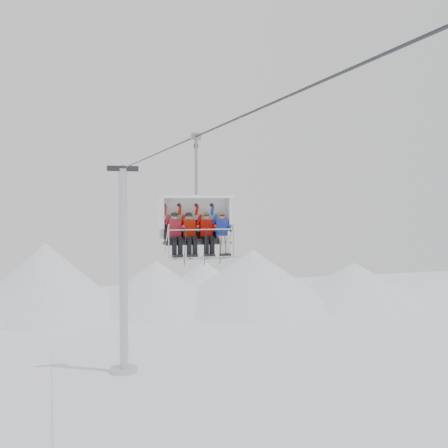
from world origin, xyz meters
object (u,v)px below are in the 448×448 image
object	(u,v)px
lift_tower_right	(124,284)
skier_center_left	(190,233)
skier_far_left	(175,233)
skier_center_right	(207,233)
chairlift_carrier	(195,218)
skier_far_right	(222,232)

from	to	relation	value
lift_tower_right	skier_center_left	bearing A→B (deg)	-90.80
skier_far_left	skier_center_right	world-z (taller)	same
chairlift_carrier	skier_far_right	world-z (taller)	chairlift_carrier
skier_center_right	skier_center_left	bearing A→B (deg)	180.00
skier_far_right	chairlift_carrier	bearing A→B (deg)	159.64
skier_far_left	skier_center_right	size ratio (longest dim) A/B	1.00
lift_tower_right	skier_far_right	world-z (taller)	lift_tower_right
lift_tower_right	skier_far_left	size ratio (longest dim) A/B	7.99
skier_far_right	skier_far_left	bearing A→B (deg)	180.00
lift_tower_right	skier_far_right	bearing A→B (deg)	-87.55
skier_far_left	skier_far_right	bearing A→B (deg)	0.00
skier_far_left	skier_center_right	bearing A→B (deg)	0.00
chairlift_carrier	skier_far_left	distance (m)	0.93
lift_tower_right	skier_far_right	distance (m)	19.66
skier_far_right	skier_center_right	bearing A→B (deg)	180.00
chairlift_carrier	skier_center_left	bearing A→B (deg)	-131.18
skier_far_left	skier_center_left	distance (m)	0.48
chairlift_carrier	skier_far_right	size ratio (longest dim) A/B	2.36
skier_center_right	skier_far_right	bearing A→B (deg)	0.00
lift_tower_right	skier_center_right	distance (m)	19.65
skier_center_right	lift_tower_right	bearing A→B (deg)	90.89
chairlift_carrier	skier_center_right	xyz separation A→B (m)	(0.30, -0.30, -0.46)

